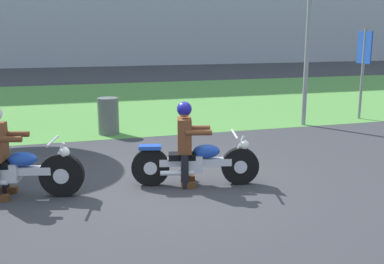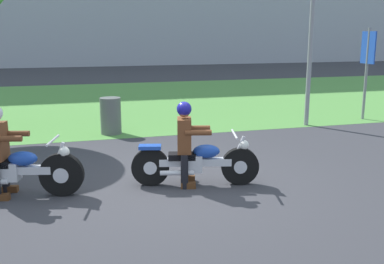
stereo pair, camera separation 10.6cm
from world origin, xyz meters
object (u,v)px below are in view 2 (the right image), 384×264
object	(u,v)px
motorcycle_lead	(196,162)
sign_banner	(367,59)
motorcycle_follow	(12,171)
trash_can	(111,116)
rider_lead	(185,137)

from	to	relation	value
motorcycle_lead	sign_banner	world-z (taller)	sign_banner
motorcycle_lead	motorcycle_follow	size ratio (longest dim) A/B	0.96
motorcycle_follow	trash_can	distance (m)	4.43
trash_can	motorcycle_lead	bearing A→B (deg)	-77.40
motorcycle_follow	rider_lead	bearing A→B (deg)	9.45
rider_lead	trash_can	world-z (taller)	rider_lead
motorcycle_lead	sign_banner	size ratio (longest dim) A/B	0.79
rider_lead	trash_can	bearing A→B (deg)	114.56
trash_can	motorcycle_follow	bearing A→B (deg)	-115.24
rider_lead	sign_banner	size ratio (longest dim) A/B	0.53
trash_can	sign_banner	xyz separation A→B (m)	(7.25, -0.03, 1.27)
motorcycle_lead	rider_lead	size ratio (longest dim) A/B	1.48
rider_lead	sign_banner	world-z (taller)	sign_banner
motorcycle_lead	trash_can	distance (m)	4.36
motorcycle_lead	motorcycle_follow	xyz separation A→B (m)	(-2.84, 0.25, 0.02)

